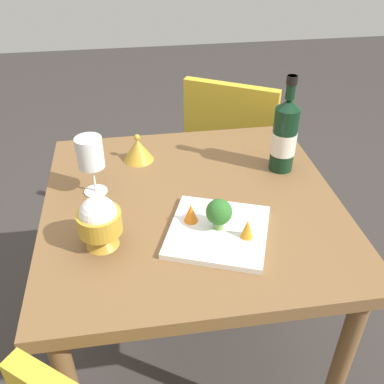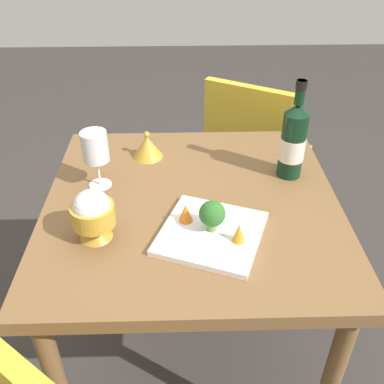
{
  "view_description": "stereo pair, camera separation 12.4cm",
  "coord_description": "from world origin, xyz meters",
  "px_view_note": "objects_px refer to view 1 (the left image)",
  "views": [
    {
      "loc": [
        0.15,
        1.0,
        1.5
      ],
      "look_at": [
        0.0,
        0.0,
        0.79
      ],
      "focal_mm": 40.83,
      "sensor_mm": 36.0,
      "label": 1
    },
    {
      "loc": [
        0.03,
        1.01,
        1.5
      ],
      "look_at": [
        0.0,
        0.0,
        0.79
      ],
      "focal_mm": 40.83,
      "sensor_mm": 36.0,
      "label": 2
    }
  ],
  "objects_px": {
    "rice_bowl_lid": "(138,150)",
    "rice_bowl": "(99,222)",
    "chair_by_wall": "(233,146)",
    "wine_glass": "(90,154)",
    "broccoli_floret": "(219,213)",
    "carrot_garnish_left": "(247,229)",
    "serving_plate": "(218,231)",
    "carrot_garnish_right": "(191,213)",
    "wine_bottle": "(285,135)"
  },
  "relations": [
    {
      "from": "broccoli_floret",
      "to": "carrot_garnish_left",
      "type": "distance_m",
      "value": 0.08
    },
    {
      "from": "wine_bottle",
      "to": "rice_bowl",
      "type": "bearing_deg",
      "value": 26.78
    },
    {
      "from": "wine_bottle",
      "to": "broccoli_floret",
      "type": "xyz_separation_m",
      "value": [
        0.26,
        0.28,
        -0.05
      ]
    },
    {
      "from": "wine_bottle",
      "to": "wine_glass",
      "type": "bearing_deg",
      "value": 4.36
    },
    {
      "from": "serving_plate",
      "to": "broccoli_floret",
      "type": "relative_size",
      "value": 3.76
    },
    {
      "from": "serving_plate",
      "to": "carrot_garnish_right",
      "type": "relative_size",
      "value": 6.09
    },
    {
      "from": "carrot_garnish_right",
      "to": "chair_by_wall",
      "type": "bearing_deg",
      "value": -111.28
    },
    {
      "from": "wine_glass",
      "to": "carrot_garnish_left",
      "type": "height_order",
      "value": "wine_glass"
    },
    {
      "from": "wine_glass",
      "to": "rice_bowl",
      "type": "bearing_deg",
      "value": 95.73
    },
    {
      "from": "wine_glass",
      "to": "broccoli_floret",
      "type": "distance_m",
      "value": 0.4
    },
    {
      "from": "rice_bowl",
      "to": "serving_plate",
      "type": "height_order",
      "value": "rice_bowl"
    },
    {
      "from": "rice_bowl",
      "to": "carrot_garnish_left",
      "type": "bearing_deg",
      "value": 173.0
    },
    {
      "from": "rice_bowl_lid",
      "to": "serving_plate",
      "type": "relative_size",
      "value": 0.31
    },
    {
      "from": "rice_bowl",
      "to": "carrot_garnish_left",
      "type": "distance_m",
      "value": 0.37
    },
    {
      "from": "wine_bottle",
      "to": "wine_glass",
      "type": "height_order",
      "value": "wine_bottle"
    },
    {
      "from": "rice_bowl_lid",
      "to": "carrot_garnish_left",
      "type": "relative_size",
      "value": 1.89
    },
    {
      "from": "wine_glass",
      "to": "rice_bowl_lid",
      "type": "distance_m",
      "value": 0.23
    },
    {
      "from": "rice_bowl",
      "to": "broccoli_floret",
      "type": "bearing_deg",
      "value": -179.75
    },
    {
      "from": "rice_bowl_lid",
      "to": "serving_plate",
      "type": "distance_m",
      "value": 0.45
    },
    {
      "from": "carrot_garnish_right",
      "to": "rice_bowl",
      "type": "bearing_deg",
      "value": 9.91
    },
    {
      "from": "serving_plate",
      "to": "broccoli_floret",
      "type": "xyz_separation_m",
      "value": [
        -0.0,
        -0.01,
        0.06
      ]
    },
    {
      "from": "rice_bowl",
      "to": "carrot_garnish_left",
      "type": "height_order",
      "value": "rice_bowl"
    },
    {
      "from": "chair_by_wall",
      "to": "broccoli_floret",
      "type": "height_order",
      "value": "broccoli_floret"
    },
    {
      "from": "carrot_garnish_right",
      "to": "rice_bowl_lid",
      "type": "bearing_deg",
      "value": -71.67
    },
    {
      "from": "rice_bowl",
      "to": "carrot_garnish_right",
      "type": "height_order",
      "value": "rice_bowl"
    },
    {
      "from": "rice_bowl_lid",
      "to": "carrot_garnish_right",
      "type": "bearing_deg",
      "value": 108.33
    },
    {
      "from": "wine_bottle",
      "to": "broccoli_floret",
      "type": "bearing_deg",
      "value": 47.17
    },
    {
      "from": "broccoli_floret",
      "to": "carrot_garnish_left",
      "type": "relative_size",
      "value": 1.62
    },
    {
      "from": "carrot_garnish_left",
      "to": "broccoli_floret",
      "type": "bearing_deg",
      "value": -35.67
    },
    {
      "from": "chair_by_wall",
      "to": "carrot_garnish_right",
      "type": "xyz_separation_m",
      "value": [
        0.31,
        0.8,
        0.27
      ]
    },
    {
      "from": "wine_bottle",
      "to": "carrot_garnish_left",
      "type": "relative_size",
      "value": 5.81
    },
    {
      "from": "rice_bowl",
      "to": "carrot_garnish_right",
      "type": "distance_m",
      "value": 0.24
    },
    {
      "from": "serving_plate",
      "to": "carrot_garnish_left",
      "type": "xyz_separation_m",
      "value": [
        -0.07,
        0.04,
        0.03
      ]
    },
    {
      "from": "chair_by_wall",
      "to": "carrot_garnish_right",
      "type": "relative_size",
      "value": 16.05
    },
    {
      "from": "chair_by_wall",
      "to": "carrot_garnish_left",
      "type": "xyz_separation_m",
      "value": [
        0.18,
        0.89,
        0.27
      ]
    },
    {
      "from": "chair_by_wall",
      "to": "rice_bowl",
      "type": "bearing_deg",
      "value": -92.72
    },
    {
      "from": "rice_bowl_lid",
      "to": "serving_plate",
      "type": "xyz_separation_m",
      "value": [
        -0.19,
        0.41,
        -0.03
      ]
    },
    {
      "from": "wine_glass",
      "to": "serving_plate",
      "type": "bearing_deg",
      "value": 142.99
    },
    {
      "from": "broccoli_floret",
      "to": "carrot_garnish_right",
      "type": "height_order",
      "value": "broccoli_floret"
    },
    {
      "from": "serving_plate",
      "to": "carrot_garnish_left",
      "type": "bearing_deg",
      "value": 148.39
    },
    {
      "from": "chair_by_wall",
      "to": "carrot_garnish_left",
      "type": "bearing_deg",
      "value": -71.52
    },
    {
      "from": "chair_by_wall",
      "to": "wine_glass",
      "type": "height_order",
      "value": "wine_glass"
    },
    {
      "from": "carrot_garnish_right",
      "to": "serving_plate",
      "type": "bearing_deg",
      "value": 145.3
    },
    {
      "from": "rice_bowl_lid",
      "to": "rice_bowl",
      "type": "bearing_deg",
      "value": 74.56
    },
    {
      "from": "wine_bottle",
      "to": "carrot_garnish_right",
      "type": "xyz_separation_m",
      "value": [
        0.33,
        0.24,
        -0.08
      ]
    },
    {
      "from": "wine_bottle",
      "to": "carrot_garnish_right",
      "type": "distance_m",
      "value": 0.41
    },
    {
      "from": "rice_bowl",
      "to": "serving_plate",
      "type": "xyz_separation_m",
      "value": [
        -0.3,
        0.0,
        -0.07
      ]
    },
    {
      "from": "rice_bowl",
      "to": "rice_bowl_lid",
      "type": "distance_m",
      "value": 0.42
    },
    {
      "from": "carrot_garnish_left",
      "to": "carrot_garnish_right",
      "type": "xyz_separation_m",
      "value": [
        0.13,
        -0.09,
        0.0
      ]
    },
    {
      "from": "chair_by_wall",
      "to": "wine_bottle",
      "type": "distance_m",
      "value": 0.66
    }
  ]
}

